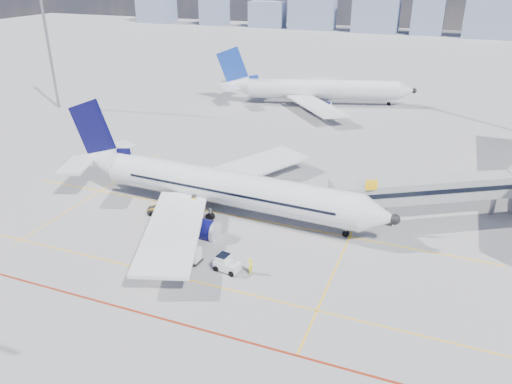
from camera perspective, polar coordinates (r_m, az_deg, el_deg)
ground at (r=54.59m, az=-5.73°, el=-6.37°), size 420.00×420.00×0.00m
apron_markings at (r=51.95m, az=-8.26°, el=-8.29°), size 90.00×35.12×0.01m
jet_bridge at (r=63.10m, az=21.04°, el=0.31°), size 23.55×15.78×6.30m
floodlight_mast_nw at (r=112.90m, az=-22.70°, el=15.60°), size 3.20×0.61×25.45m
distant_skyline at (r=232.59m, az=18.11°, el=19.36°), size 254.43×14.84×27.98m
main_aircraft at (r=61.23m, az=-4.74°, el=0.69°), size 43.96×38.28×12.81m
second_aircraft at (r=110.17m, az=6.65°, el=11.58°), size 41.67×35.60×12.45m
baggage_tug at (r=50.29m, az=-3.45°, el=-8.14°), size 2.68×1.87×1.73m
cargo_dolly at (r=52.09m, az=-7.95°, el=-6.94°), size 3.24×1.62×1.73m
belt_loader at (r=62.04m, az=-10.17°, el=-1.94°), size 6.03×3.41×2.46m
ramp_worker at (r=49.80m, az=-0.61°, el=-8.42°), size 0.43×0.64×1.72m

